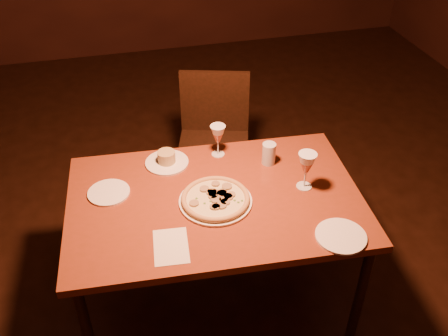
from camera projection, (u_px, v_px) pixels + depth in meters
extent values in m
plane|color=black|center=(205.00, 318.00, 2.64)|extent=(7.00, 7.00, 0.00)
cube|color=maroon|center=(215.00, 201.00, 2.32)|extent=(1.41, 0.96, 0.04)
cylinder|color=black|center=(94.00, 219.00, 2.75)|extent=(0.05, 0.05, 0.69)
cylinder|color=black|center=(360.00, 297.00, 2.33)|extent=(0.05, 0.05, 0.69)
cylinder|color=black|center=(310.00, 194.00, 2.92)|extent=(0.05, 0.05, 0.69)
cube|color=black|center=(213.00, 149.00, 3.08)|extent=(0.53, 0.53, 0.04)
cube|color=black|center=(215.00, 102.00, 3.11)|extent=(0.42, 0.15, 0.41)
cylinder|color=black|center=(184.00, 196.00, 3.10)|extent=(0.04, 0.04, 0.44)
cylinder|color=black|center=(190.00, 163.00, 3.37)|extent=(0.04, 0.04, 0.44)
cylinder|color=black|center=(240.00, 198.00, 3.09)|extent=(0.04, 0.04, 0.44)
cylinder|color=black|center=(241.00, 164.00, 3.36)|extent=(0.04, 0.04, 0.44)
cylinder|color=white|center=(216.00, 201.00, 2.28)|extent=(0.34, 0.34, 0.01)
cylinder|color=beige|center=(215.00, 199.00, 2.27)|extent=(0.30, 0.30, 0.01)
torus|color=tan|center=(215.00, 198.00, 2.27)|extent=(0.31, 0.31, 0.02)
cylinder|color=white|center=(167.00, 162.00, 2.52)|extent=(0.22, 0.22, 0.01)
cylinder|color=tan|center=(166.00, 157.00, 2.50)|extent=(0.09, 0.09, 0.06)
cylinder|color=silver|center=(269.00, 154.00, 2.49)|extent=(0.07, 0.07, 0.11)
cylinder|color=white|center=(109.00, 193.00, 2.33)|extent=(0.20, 0.20, 0.01)
cylinder|color=white|center=(341.00, 236.00, 2.10)|extent=(0.22, 0.22, 0.01)
cube|color=silver|center=(171.00, 246.00, 2.06)|extent=(0.16, 0.22, 0.00)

